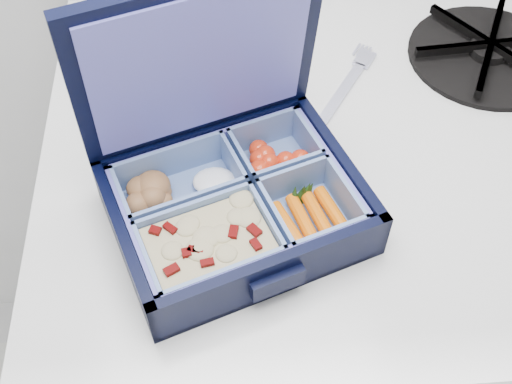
{
  "coord_description": "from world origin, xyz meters",
  "views": [
    {
      "loc": [
        -0.32,
        1.16,
        1.47
      ],
      "look_at": [
        -0.29,
        1.54,
        0.98
      ],
      "focal_mm": 45.0,
      "sensor_mm": 36.0,
      "label": 1
    }
  ],
  "objects_px": {
    "bento_box": "(236,206)",
    "burner_grate": "(489,49)",
    "stove": "(301,316)",
    "fork": "(336,101)"
  },
  "relations": [
    {
      "from": "stove",
      "to": "bento_box",
      "type": "distance_m",
      "value": 0.53
    },
    {
      "from": "bento_box",
      "to": "fork",
      "type": "bearing_deg",
      "value": 32.94
    },
    {
      "from": "stove",
      "to": "bento_box",
      "type": "height_order",
      "value": "bento_box"
    },
    {
      "from": "burner_grate",
      "to": "stove",
      "type": "bearing_deg",
      "value": -156.44
    },
    {
      "from": "bento_box",
      "to": "fork",
      "type": "relative_size",
      "value": 1.29
    },
    {
      "from": "stove",
      "to": "fork",
      "type": "bearing_deg",
      "value": 58.87
    },
    {
      "from": "bento_box",
      "to": "burner_grate",
      "type": "distance_m",
      "value": 0.4
    },
    {
      "from": "stove",
      "to": "burner_grate",
      "type": "xyz_separation_m",
      "value": [
        0.22,
        0.09,
        0.49
      ]
    },
    {
      "from": "bento_box",
      "to": "stove",
      "type": "bearing_deg",
      "value": 31.73
    },
    {
      "from": "fork",
      "to": "burner_grate",
      "type": "bearing_deg",
      "value": 51.42
    }
  ]
}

